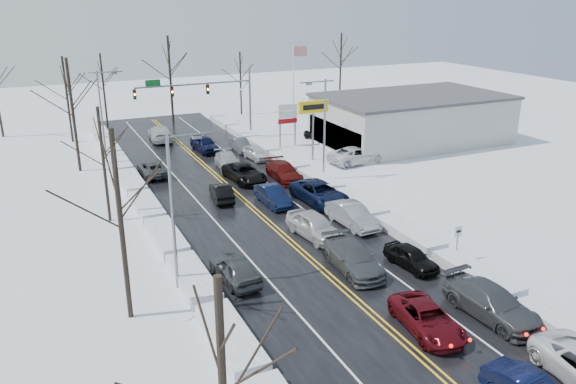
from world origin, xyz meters
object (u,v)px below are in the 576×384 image
flagpole (295,80)px  tires_plus_sign (313,111)px  dealership_building (411,118)px  oncoming_car_0 (222,200)px  traffic_signal_mast (207,93)px

flagpole → tires_plus_sign: bearing=-108.4°
flagpole → dealership_building: (8.80, -12.00, -3.27)m
dealership_building → oncoming_car_0: bearing=-159.9°
flagpole → oncoming_car_0: (-16.77, -21.34, -5.93)m
tires_plus_sign → flagpole: size_ratio=0.60×
tires_plus_sign → flagpole: bearing=71.6°
traffic_signal_mast → flagpole: bearing=9.7°
tires_plus_sign → dealership_building: (13.48, 2.01, -2.34)m
tires_plus_sign → dealership_building: size_ratio=0.29×
traffic_signal_mast → dealership_building: size_ratio=0.65×
oncoming_car_0 → dealership_building: bearing=-152.1°
traffic_signal_mast → dealership_building: traffic_signal_mast is taller
oncoming_car_0 → tires_plus_sign: bearing=-140.9°
tires_plus_sign → flagpole: 14.79m
dealership_building → traffic_signal_mast: bearing=154.1°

